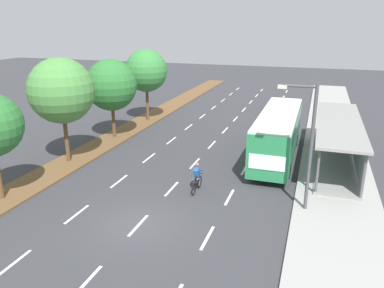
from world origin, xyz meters
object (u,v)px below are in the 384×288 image
object	(u,v)px
bus_shelter	(342,138)
bus	(278,130)
median_tree_third	(111,85)
median_tree_second	(61,91)
median_tree_fourth	(146,71)
cyclist	(197,178)
streetlight	(308,140)

from	to	relation	value
bus_shelter	bus	bearing A→B (deg)	-177.25
bus	median_tree_third	distance (m)	13.83
bus_shelter	bus	world-z (taller)	bus
bus_shelter	median_tree_second	distance (m)	19.18
bus	median_tree_fourth	bearing A→B (deg)	152.97
bus_shelter	cyclist	size ratio (longest dim) A/B	6.94
bus	streetlight	world-z (taller)	streetlight
cyclist	streetlight	world-z (taller)	streetlight
median_tree_third	median_tree_fourth	xyz separation A→B (m)	(0.26, 6.17, 0.43)
bus_shelter	median_tree_third	world-z (taller)	median_tree_third
median_tree_fourth	streetlight	bearing A→B (deg)	-43.15
cyclist	streetlight	bearing A→B (deg)	-5.12
cyclist	median_tree_fourth	distance (m)	17.48
median_tree_second	bus_shelter	bearing A→B (deg)	17.65
bus	bus_shelter	bearing A→B (deg)	2.75
cyclist	median_tree_second	distance (m)	10.99
median_tree_third	median_tree_fourth	bearing A→B (deg)	87.60
cyclist	bus_shelter	bearing A→B (deg)	42.69
median_tree_second	streetlight	world-z (taller)	median_tree_second
median_tree_third	streetlight	bearing A→B (deg)	-27.97
bus_shelter	cyclist	world-z (taller)	bus_shelter
cyclist	median_tree_second	bearing A→B (deg)	170.49
bus_shelter	median_tree_second	bearing A→B (deg)	-162.35
bus	streetlight	bearing A→B (deg)	-74.34
bus_shelter	median_tree_fourth	size ratio (longest dim) A/B	1.85
median_tree_third	cyclist	bearing A→B (deg)	-38.52
median_tree_second	median_tree_fourth	distance (m)	12.34
median_tree_third	bus_shelter	bearing A→B (deg)	-1.39
cyclist	bus	bearing A→B (deg)	62.50
bus_shelter	median_tree_fourth	distance (m)	19.07
bus	median_tree_second	size ratio (longest dim) A/B	1.58
median_tree_second	median_tree_third	distance (m)	6.20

